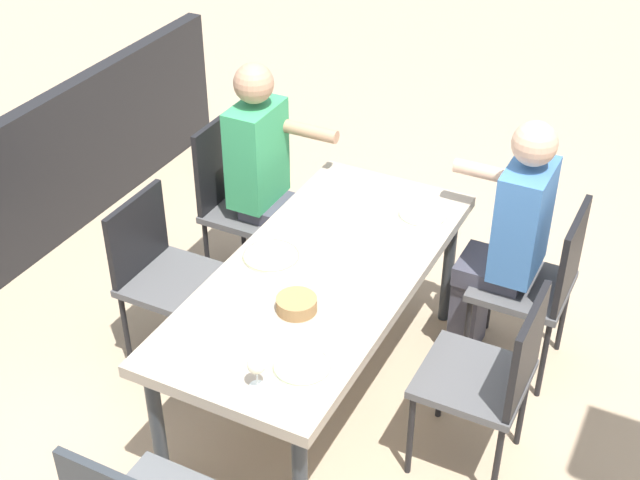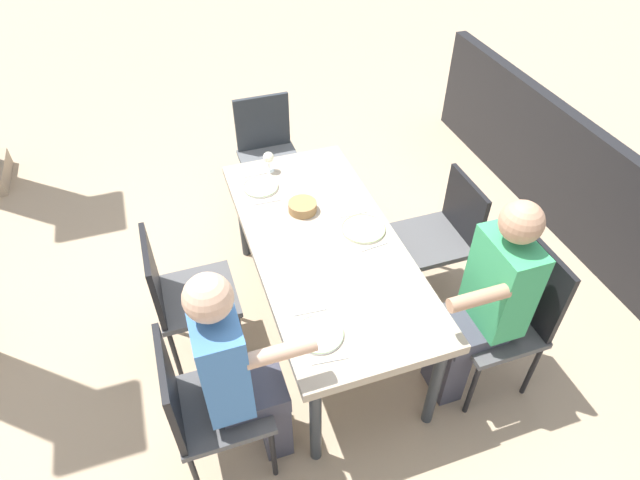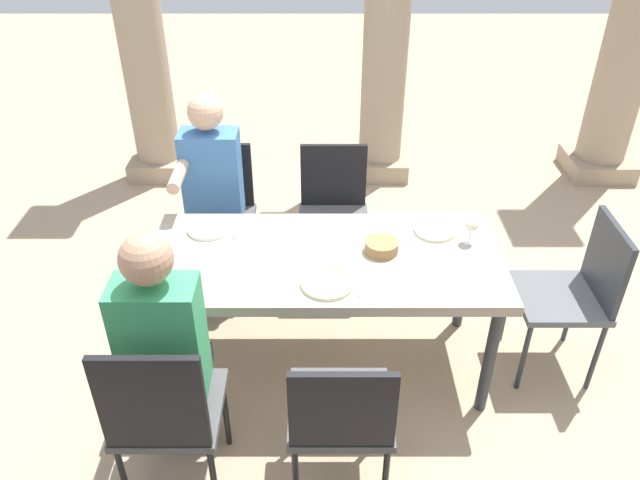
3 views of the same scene
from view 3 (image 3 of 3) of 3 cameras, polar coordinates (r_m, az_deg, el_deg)
The scene contains 21 objects.
ground_plane at distance 3.60m, azimuth 0.18°, elevation -11.17°, with size 16.00×16.00×0.00m, color tan.
dining_table at distance 3.16m, azimuth 0.20°, elevation -2.46°, with size 1.80×0.82×0.74m.
chair_west_north at distance 3.98m, azimuth -9.40°, elevation 2.96°, with size 0.44×0.44×0.92m.
chair_west_south at distance 2.71m, azimuth -14.28°, elevation -15.06°, with size 0.44×0.44×0.96m.
chair_mid_north at distance 3.93m, azimuth 1.11°, elevation 3.01°, with size 0.44×0.44×0.91m.
chair_mid_south at distance 2.66m, azimuth 1.81°, elevation -15.69°, with size 0.44×0.44×0.88m.
chair_head_east at distance 3.51m, azimuth 22.37°, elevation -4.07°, with size 0.44×0.44×0.92m.
diner_woman_green at distance 3.74m, azimuth -10.07°, elevation 3.80°, with size 0.35×0.49×1.33m.
diner_man_white at distance 2.72m, azimuth -13.98°, elevation -9.82°, with size 0.35×0.49×1.33m.
stone_column_near at distance 5.24m, azimuth -16.61°, elevation 18.99°, with size 0.48×0.48×2.70m.
plate_0 at distance 3.37m, azimuth -10.35°, elevation 1.02°, with size 0.23×0.23×0.02m.
fork_0 at distance 3.40m, azimuth -12.83°, elevation 0.92°, with size 0.02×0.17×0.01m, color silver.
spoon_0 at distance 3.35m, azimuth -7.82°, elevation 0.94°, with size 0.02×0.17×0.01m, color silver.
plate_1 at distance 2.92m, azimuth 0.52°, elevation -4.03°, with size 0.25×0.25×0.02m.
fork_1 at distance 2.93m, azimuth -2.42°, elevation -4.12°, with size 0.02×0.17×0.01m, color silver.
spoon_1 at distance 2.93m, azimuth 3.46°, elevation -4.11°, with size 0.02×0.17×0.01m, color silver.
plate_2 at distance 3.36m, azimuth 10.37°, elevation 0.89°, with size 0.22×0.22×0.02m.
wine_glass_2 at distance 3.26m, azimuth 13.63°, elevation 1.30°, with size 0.07×0.07×0.14m.
fork_2 at distance 3.34m, azimuth 7.82°, elevation 0.80°, with size 0.02×0.17×0.01m, color silver.
spoon_2 at distance 3.39m, azimuth 12.85°, elevation 0.80°, with size 0.02×0.17×0.01m, color silver.
bread_basket at distance 3.15m, azimuth 5.55°, elevation -0.60°, with size 0.17×0.17×0.06m, color #9E7547.
Camera 3 is at (-0.02, -2.55, 2.54)m, focal length 34.74 mm.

